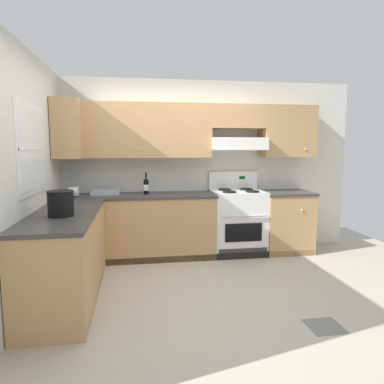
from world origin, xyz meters
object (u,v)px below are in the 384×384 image
object	(u,v)px
stove	(238,221)
paper_towel_roll	(73,192)
wine_bottle	(146,185)
bucket	(61,203)
bowl	(105,193)

from	to	relation	value
stove	paper_towel_roll	size ratio (longest dim) A/B	9.02
wine_bottle	paper_towel_roll	xyz separation A→B (m)	(-0.97, -0.14, -0.06)
paper_towel_roll	bucket	bearing A→B (deg)	-85.26
wine_bottle	stove	bearing A→B (deg)	-1.22
stove	paper_towel_roll	distance (m)	2.36
paper_towel_roll	stove	bearing A→B (deg)	2.65
wine_bottle	paper_towel_roll	world-z (taller)	wine_bottle
stove	wine_bottle	bearing A→B (deg)	178.78
stove	paper_towel_roll	xyz separation A→B (m)	(-2.30, -0.11, 0.50)
stove	wine_bottle	distance (m)	1.45
bowl	stove	bearing A→B (deg)	-1.95
bucket	bowl	bearing A→B (deg)	79.55
stove	wine_bottle	xyz separation A→B (m)	(-1.34, 0.03, 0.56)
stove	bowl	size ratio (longest dim) A/B	3.05
bucket	paper_towel_roll	distance (m)	1.38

